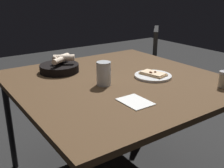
% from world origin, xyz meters
% --- Properties ---
extents(dining_table, '(1.18, 1.17, 0.72)m').
position_xyz_m(dining_table, '(0.00, 0.00, 0.67)').
color(dining_table, '#4F3722').
rests_on(dining_table, ground).
extents(pizza_plate, '(0.22, 0.22, 0.04)m').
position_xyz_m(pizza_plate, '(-0.09, -0.20, 0.73)').
color(pizza_plate, silver).
rests_on(pizza_plate, dining_table).
extents(bread_basket, '(0.25, 0.25, 0.11)m').
position_xyz_m(bread_basket, '(0.33, 0.22, 0.75)').
color(bread_basket, black).
rests_on(bread_basket, dining_table).
extents(beer_glass, '(0.08, 0.08, 0.13)m').
position_xyz_m(beer_glass, '(-0.04, 0.12, 0.78)').
color(beer_glass, silver).
rests_on(beer_glass, dining_table).
extents(pepper_shaker, '(0.06, 0.06, 0.09)m').
position_xyz_m(pepper_shaker, '(-0.44, -0.39, 0.76)').
color(pepper_shaker, '#BFB299').
rests_on(pepper_shaker, dining_table).
extents(napkin, '(0.16, 0.12, 0.00)m').
position_xyz_m(napkin, '(-0.32, 0.13, 0.72)').
color(napkin, white).
rests_on(napkin, dining_table).
extents(chair_spare, '(0.62, 0.62, 0.88)m').
position_xyz_m(chair_spare, '(0.66, -0.77, 0.50)').
color(chair_spare, black).
rests_on(chair_spare, ground).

